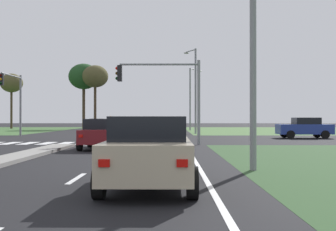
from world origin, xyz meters
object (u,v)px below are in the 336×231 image
object	(u,v)px
car_beige_second	(149,152)
traffic_signal_far_left	(13,93)
street_lamp_third	(195,86)
pedestrian_at_median	(111,122)
street_lamp_near	(260,15)
street_lamp_fourth	(191,95)
car_maroon_third	(102,134)
treeline_fourth	(95,77)
treeline_third	(84,77)
traffic_signal_near_right	(166,86)
car_red_near	(98,125)
car_blue_fourth	(305,128)
treeline_second	(11,83)

from	to	relation	value
car_beige_second	traffic_signal_far_left	bearing A→B (deg)	115.67
street_lamp_third	pedestrian_at_median	xyz separation A→B (m)	(-8.48, -0.21, -3.67)
street_lamp_near	street_lamp_fourth	size ratio (longest dim) A/B	1.03
car_maroon_third	treeline_fourth	size ratio (longest dim) A/B	0.45
car_beige_second	treeline_third	xyz separation A→B (m)	(-12.43, 53.76, 6.85)
traffic_signal_far_left	treeline_third	xyz separation A→B (m)	(0.64, 26.57, 3.91)
traffic_signal_far_left	traffic_signal_near_right	size ratio (longest dim) A/B	1.08
car_red_near	pedestrian_at_median	xyz separation A→B (m)	(2.32, -5.84, 0.38)
treeline_fourth	street_lamp_near	bearing A→B (deg)	-74.42
car_beige_second	car_maroon_third	distance (m)	12.70
car_beige_second	car_blue_fourth	bearing A→B (deg)	65.52
traffic_signal_far_left	pedestrian_at_median	size ratio (longest dim) A/B	3.24
traffic_signal_far_left	street_lamp_third	bearing A→B (deg)	22.59
car_blue_fourth	treeline_second	distance (m)	46.06
car_maroon_third	street_lamp_fourth	size ratio (longest dim) A/B	0.51
traffic_signal_far_left	street_lamp_near	xyz separation A→B (m)	(16.25, -23.84, 0.92)
car_maroon_third	street_lamp_near	world-z (taller)	street_lamp_near
street_lamp_near	treeline_fourth	world-z (taller)	treeline_fourth
traffic_signal_far_left	street_lamp_fourth	world-z (taller)	street_lamp_fourth
treeline_second	treeline_third	bearing A→B (deg)	-2.61
car_red_near	treeline_third	distance (m)	16.51
car_red_near	traffic_signal_far_left	xyz separation A→B (m)	(-5.15, -12.27, 2.99)
car_beige_second	traffic_signal_far_left	distance (m)	30.31
car_beige_second	treeline_fourth	bearing A→B (deg)	101.33
street_lamp_fourth	treeline_second	bearing A→B (deg)	163.14
car_blue_fourth	treeline_second	bearing A→B (deg)	48.69
street_lamp_third	pedestrian_at_median	distance (m)	9.25
street_lamp_near	pedestrian_at_median	xyz separation A→B (m)	(-8.78, 30.27, -3.53)
traffic_signal_far_left	pedestrian_at_median	bearing A→B (deg)	40.72
street_lamp_third	treeline_fourth	size ratio (longest dim) A/B	0.93
car_blue_fourth	street_lamp_third	distance (m)	13.27
traffic_signal_near_right	treeline_fourth	size ratio (longest dim) A/B	0.54
street_lamp_fourth	treeline_second	world-z (taller)	treeline_second
traffic_signal_near_right	pedestrian_at_median	distance (m)	18.96
car_maroon_third	treeline_second	distance (m)	46.97
street_lamp_near	street_lamp_fourth	xyz separation A→B (m)	(-0.06, 42.89, -0.12)
car_red_near	treeline_second	size ratio (longest dim) A/B	0.54
pedestrian_at_median	car_blue_fourth	bearing A→B (deg)	-79.09
car_blue_fourth	traffic_signal_near_right	bearing A→B (deg)	127.87
street_lamp_near	street_lamp_third	bearing A→B (deg)	90.56
traffic_signal_far_left	car_beige_second	bearing A→B (deg)	-64.33
car_blue_fourth	pedestrian_at_median	size ratio (longest dim) A/B	2.48
car_beige_second	street_lamp_fourth	size ratio (longest dim) A/B	0.53
street_lamp_near	traffic_signal_far_left	bearing A→B (deg)	124.27
car_red_near	car_maroon_third	distance (m)	27.56
car_beige_second	pedestrian_at_median	xyz separation A→B (m)	(-5.60, 33.62, 0.34)
street_lamp_third	car_beige_second	bearing A→B (deg)	-94.87
car_red_near	traffic_signal_far_left	bearing A→B (deg)	67.23
car_maroon_third	traffic_signal_far_left	distance (m)	18.18
street_lamp_third	pedestrian_at_median	world-z (taller)	street_lamp_third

